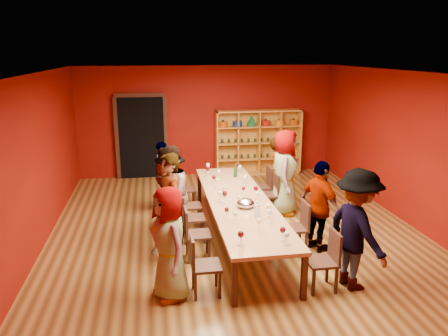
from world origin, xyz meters
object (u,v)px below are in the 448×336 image
(wine_bottle, at_px, (235,172))
(person_right_0, at_px, (357,230))
(person_right_1, at_px, (320,206))
(person_right_3, at_px, (285,173))
(chair_person_left_1, at_px, (193,231))
(chair_person_left_4, at_px, (182,187))
(tasting_table, at_px, (239,203))
(shelving_unit, at_px, (258,139))
(person_left_3, at_px, (171,190))
(person_left_4, at_px, (163,176))
(chair_person_right_4, at_px, (264,184))
(person_left_0, at_px, (169,243))
(chair_person_left_3, at_px, (186,203))
(person_left_2, at_px, (170,195))
(chair_person_left_0, at_px, (200,262))
(chair_person_right_1, at_px, (299,224))
(chair_person_right_3, at_px, (271,192))
(person_right_4, at_px, (277,172))
(person_left_1, at_px, (169,209))
(chair_person_right_0, at_px, (327,257))
(spittoon_bowl, at_px, (246,203))
(chair_person_left_2, at_px, (189,215))

(wine_bottle, bearing_deg, person_right_0, -71.88)
(person_right_1, bearing_deg, person_right_3, -18.07)
(chair_person_left_1, distance_m, person_right_1, 2.20)
(person_right_3, bearing_deg, chair_person_left_4, 92.14)
(tasting_table, relative_size, shelving_unit, 1.88)
(person_left_3, xyz_separation_m, chair_person_left_4, (0.29, 1.07, -0.30))
(person_left_3, xyz_separation_m, person_left_4, (-0.12, 1.07, -0.03))
(person_left_3, relative_size, chair_person_right_4, 1.78)
(person_left_4, xyz_separation_m, person_right_3, (2.52, -0.65, 0.15))
(person_left_0, bearing_deg, chair_person_left_3, 150.42)
(person_left_3, bearing_deg, person_left_2, 10.75)
(person_left_0, xyz_separation_m, chair_person_left_3, (0.42, 2.49, -0.32))
(chair_person_left_3, bearing_deg, chair_person_left_0, -90.00)
(chair_person_right_1, bearing_deg, person_left_0, -153.83)
(tasting_table, distance_m, chair_person_right_3, 1.46)
(chair_person_left_4, relative_size, person_left_4, 0.59)
(chair_person_left_0, xyz_separation_m, chair_person_right_4, (1.82, 3.47, 0.00))
(tasting_table, relative_size, chair_person_right_3, 5.06)
(chair_person_left_0, bearing_deg, chair_person_right_4, 62.32)
(person_right_4, bearing_deg, chair_person_left_3, 133.13)
(person_right_0, bearing_deg, chair_person_right_4, -5.66)
(shelving_unit, xyz_separation_m, chair_person_left_0, (-2.31, -6.10, -0.49))
(tasting_table, xyz_separation_m, chair_person_left_0, (-0.91, -1.79, -0.20))
(wine_bottle, bearing_deg, person_right_3, -20.31)
(person_left_1, bearing_deg, person_left_0, -20.58)
(chair_person_left_1, bearing_deg, person_right_1, -0.04)
(person_left_3, bearing_deg, person_right_3, 114.90)
(person_left_1, height_order, person_right_1, person_left_1)
(person_left_0, relative_size, chair_person_right_0, 1.83)
(chair_person_left_0, bearing_deg, tasting_table, 63.00)
(chair_person_right_4, distance_m, spittoon_bowl, 2.27)
(chair_person_right_0, bearing_deg, chair_person_right_4, 90.00)
(chair_person_left_4, height_order, chair_person_right_1, same)
(person_right_0, distance_m, chair_person_right_3, 3.11)
(person_right_3, distance_m, spittoon_bowl, 1.91)
(person_left_0, bearing_deg, chair_person_right_3, 122.43)
(person_left_0, bearing_deg, chair_person_right_1, 96.22)
(chair_person_right_1, bearing_deg, person_left_3, 146.66)
(chair_person_left_3, bearing_deg, spittoon_bowl, -49.06)
(shelving_unit, xyz_separation_m, chair_person_left_3, (-2.31, -3.61, -0.49))
(chair_person_left_2, relative_size, chair_person_right_3, 1.00)
(tasting_table, distance_m, person_right_3, 1.66)
(person_left_0, height_order, person_right_4, person_left_0)
(chair_person_left_4, height_order, wine_bottle, wine_bottle)
(person_left_4, relative_size, chair_person_right_1, 1.71)
(chair_person_right_0, bearing_deg, chair_person_left_3, 124.58)
(spittoon_bowl, bearing_deg, person_left_2, 160.78)
(shelving_unit, bearing_deg, chair_person_left_3, -122.56)
(person_left_0, bearing_deg, person_right_0, 66.86)
(chair_person_right_1, relative_size, spittoon_bowl, 2.80)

